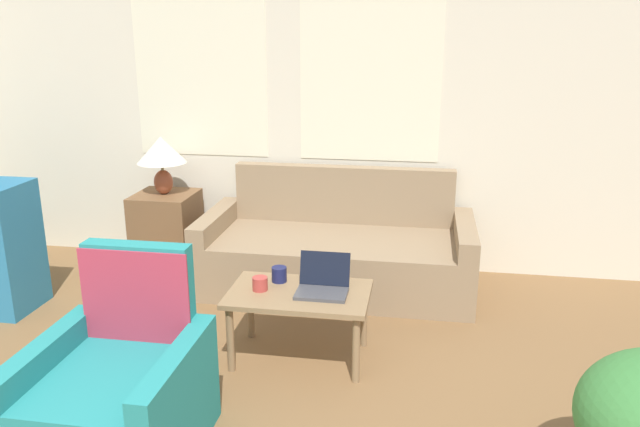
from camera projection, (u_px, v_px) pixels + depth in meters
name	position (u px, v px, depth m)	size (l,w,h in m)	color
wall_back	(294.00, 107.00, 5.02)	(6.51, 0.06, 2.60)	silver
couch	(338.00, 253.00, 4.80)	(2.03, 0.92, 0.87)	#937A5B
armchair	(119.00, 396.00, 2.88)	(0.73, 0.79, 0.92)	teal
side_table	(167.00, 231.00, 5.14)	(0.48, 0.48, 0.63)	brown
table_lamp	(161.00, 154.00, 4.95)	(0.39, 0.39, 0.47)	brown
coffee_table	(299.00, 300.00, 3.67)	(0.83, 0.53, 0.43)	#8E704C
laptop	(323.00, 284.00, 3.63)	(0.30, 0.26, 0.22)	#47474C
cup_navy	(260.00, 284.00, 3.66)	(0.09, 0.09, 0.08)	#B23D38
cup_yellow	(279.00, 274.00, 3.79)	(0.09, 0.09, 0.09)	#191E4C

